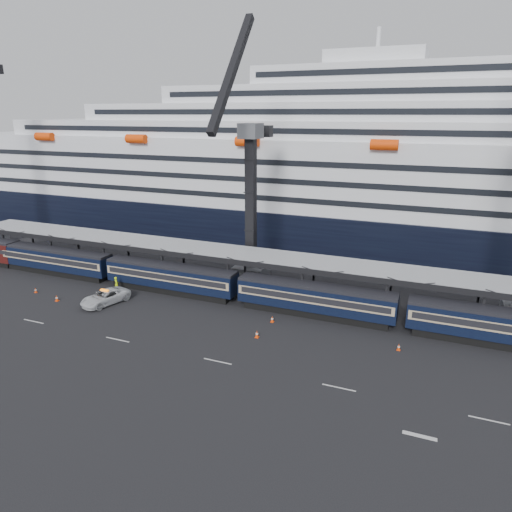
# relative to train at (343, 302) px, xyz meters

# --- Properties ---
(ground) EXTENTS (260.00, 260.00, 0.00)m
(ground) POSITION_rel_train_xyz_m (4.65, -10.00, -2.20)
(ground) COLOR black
(ground) RESTS_ON ground
(lane_markings) EXTENTS (111.00, 4.27, 0.02)m
(lane_markings) POSITION_rel_train_xyz_m (12.80, -15.23, -2.19)
(lane_markings) COLOR beige
(lane_markings) RESTS_ON ground
(train) EXTENTS (133.05, 3.00, 4.05)m
(train) POSITION_rel_train_xyz_m (0.00, 0.00, 0.00)
(train) COLOR black
(train) RESTS_ON ground
(canopy) EXTENTS (130.00, 6.25, 5.53)m
(canopy) POSITION_rel_train_xyz_m (4.65, 4.00, 3.05)
(canopy) COLOR gray
(canopy) RESTS_ON ground
(cruise_ship) EXTENTS (214.09, 28.84, 34.00)m
(cruise_ship) POSITION_rel_train_xyz_m (3.57, 35.99, 10.14)
(cruise_ship) COLOR black
(cruise_ship) RESTS_ON ground
(crane_dark_near) EXTENTS (4.50, 17.75, 35.08)m
(crane_dark_near) POSITION_rel_train_xyz_m (-15.35, 8.59, 9.73)
(crane_dark_near) COLOR #4D4F55
(crane_dark_near) RESTS_ON ground
(pickup_truck) EXTENTS (4.60, 6.90, 1.76)m
(pickup_truck) POSITION_rel_train_xyz_m (-29.02, -6.57, -1.32)
(pickup_truck) COLOR silver
(pickup_truck) RESTS_ON ground
(worker) EXTENTS (0.90, 0.85, 2.07)m
(worker) POSITION_rel_train_xyz_m (-30.47, -2.50, -1.17)
(worker) COLOR #D2FF0D
(worker) RESTS_ON ground
(traffic_cone_a) EXTENTS (0.35, 0.35, 0.70)m
(traffic_cone_a) POSITION_rel_train_xyz_m (-40.33, -7.11, -1.86)
(traffic_cone_a) COLOR #FF4208
(traffic_cone_a) RESTS_ON ground
(traffic_cone_b) EXTENTS (0.42, 0.42, 0.83)m
(traffic_cone_b) POSITION_rel_train_xyz_m (-35.44, -8.28, -1.79)
(traffic_cone_b) COLOR #FF4208
(traffic_cone_b) RESTS_ON ground
(traffic_cone_c) EXTENTS (0.42, 0.42, 0.84)m
(traffic_cone_c) POSITION_rel_train_xyz_m (-7.64, -7.91, -1.79)
(traffic_cone_c) COLOR #FF4208
(traffic_cone_c) RESTS_ON ground
(traffic_cone_d) EXTENTS (0.40, 0.40, 0.79)m
(traffic_cone_d) POSITION_rel_train_xyz_m (-7.42, -3.68, -1.81)
(traffic_cone_d) COLOR #FF4208
(traffic_cone_d) RESTS_ON ground
(traffic_cone_e) EXTENTS (0.36, 0.36, 0.73)m
(traffic_cone_e) POSITION_rel_train_xyz_m (6.89, -5.04, -1.84)
(traffic_cone_e) COLOR #FF4208
(traffic_cone_e) RESTS_ON ground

